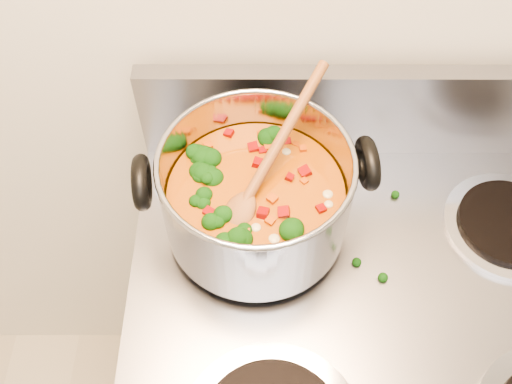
% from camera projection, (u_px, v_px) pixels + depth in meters
% --- Properties ---
extents(stockpot, '(0.32, 0.26, 0.15)m').
position_uv_depth(stockpot, '(256.00, 196.00, 0.77)').
color(stockpot, '#A7A7AF').
rests_on(stockpot, electric_range).
extents(wooden_spoon, '(0.16, 0.24, 0.12)m').
position_uv_depth(wooden_spoon, '(261.00, 174.00, 0.75)').
color(wooden_spoon, brown).
rests_on(wooden_spoon, stockpot).
extents(cooktop_crumbs, '(0.35, 0.28, 0.01)m').
position_uv_depth(cooktop_crumbs, '(246.00, 233.00, 0.82)').
color(cooktop_crumbs, black).
rests_on(cooktop_crumbs, electric_range).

